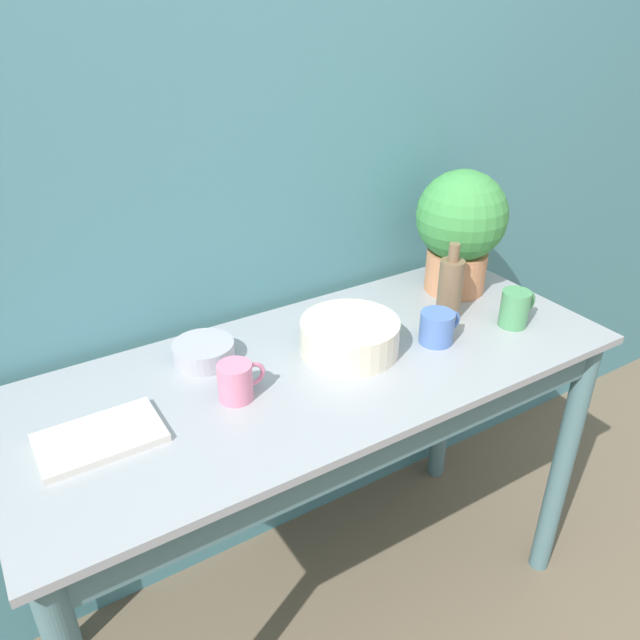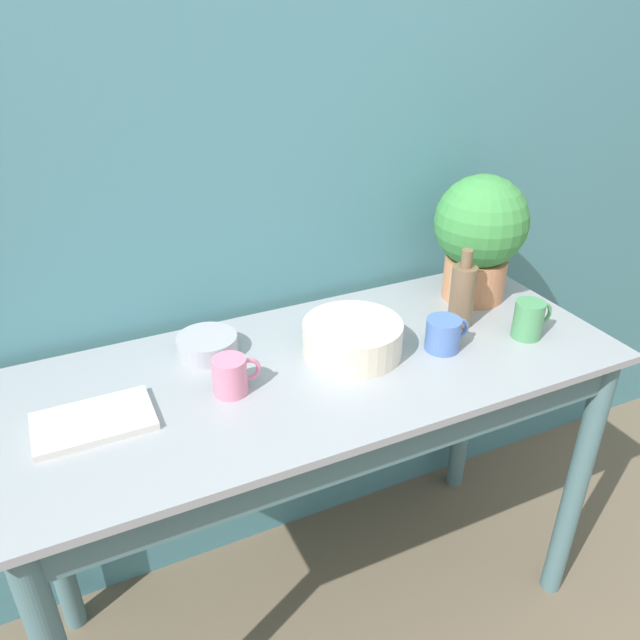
% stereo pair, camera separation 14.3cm
% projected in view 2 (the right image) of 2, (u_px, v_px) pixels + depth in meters
% --- Properties ---
extents(wall_back, '(6.00, 0.05, 2.40)m').
position_uv_depth(wall_back, '(261.00, 188.00, 1.61)').
color(wall_back, teal).
rests_on(wall_back, ground_plane).
extents(counter_table, '(1.46, 0.61, 0.87)m').
position_uv_depth(counter_table, '(324.00, 428.00, 1.55)').
color(counter_table, slate).
rests_on(counter_table, ground_plane).
extents(potted_plant, '(0.25, 0.25, 0.35)m').
position_uv_depth(potted_plant, '(480.00, 232.00, 1.70)').
color(potted_plant, tan).
rests_on(potted_plant, counter_table).
extents(bowl_wash_large, '(0.24, 0.24, 0.08)m').
position_uv_depth(bowl_wash_large, '(352.00, 338.00, 1.51)').
color(bowl_wash_large, beige).
rests_on(bowl_wash_large, counter_table).
extents(bottle_tall, '(0.06, 0.06, 0.21)m').
position_uv_depth(bottle_tall, '(462.00, 294.00, 1.61)').
color(bottle_tall, brown).
rests_on(bottle_tall, counter_table).
extents(mug_pink, '(0.11, 0.08, 0.09)m').
position_uv_depth(mug_pink, '(231.00, 376.00, 1.37)').
color(mug_pink, pink).
rests_on(mug_pink, counter_table).
extents(mug_blue, '(0.12, 0.09, 0.08)m').
position_uv_depth(mug_blue, '(444.00, 334.00, 1.53)').
color(mug_blue, '#4C70B7').
rests_on(mug_blue, counter_table).
extents(mug_green, '(0.11, 0.07, 0.10)m').
position_uv_depth(mug_green, '(529.00, 319.00, 1.58)').
color(mug_green, '#4C935B').
rests_on(mug_green, counter_table).
extents(bowl_small_steel, '(0.15, 0.15, 0.05)m').
position_uv_depth(bowl_small_steel, '(207.00, 345.00, 1.52)').
color(bowl_small_steel, '#A8A8B2').
rests_on(bowl_small_steel, counter_table).
extents(tray_board, '(0.24, 0.15, 0.02)m').
position_uv_depth(tray_board, '(94.00, 421.00, 1.28)').
color(tray_board, beige).
rests_on(tray_board, counter_table).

